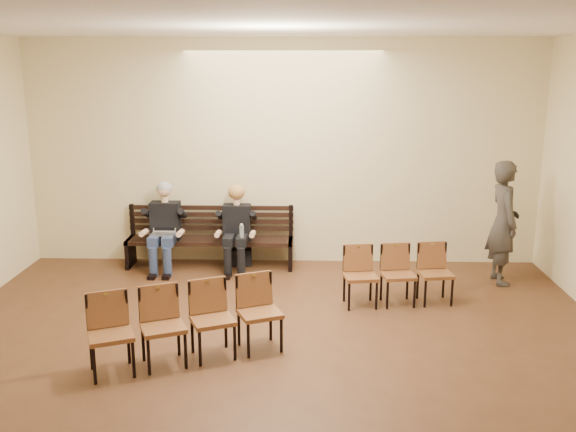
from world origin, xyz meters
name	(u,v)px	position (x,y,z in m)	size (l,w,h in m)	color
room_walls	(266,132)	(0.00, 0.79, 2.54)	(8.02, 10.01, 3.51)	beige
bench	(210,253)	(-1.14, 4.65, 0.23)	(2.60, 0.90, 0.45)	black
seated_man	(164,227)	(-1.82, 4.53, 0.67)	(0.56, 0.77, 1.34)	black
seated_woman	(236,231)	(-0.71, 4.53, 0.61)	(0.52, 0.72, 1.22)	black
laptop	(163,235)	(-1.81, 4.37, 0.58)	(0.35, 0.28, 0.25)	silver
water_bottle	(242,239)	(-0.60, 4.26, 0.56)	(0.07, 0.07, 0.22)	silver
bag	(241,257)	(-0.67, 4.75, 0.13)	(0.35, 0.24, 0.26)	black
passerby	(504,213)	(3.19, 4.05, 1.03)	(0.75, 0.49, 2.06)	#38342E
chair_row_front	(398,275)	(1.58, 3.13, 0.40)	(1.43, 0.43, 0.80)	brown
chair_row_back	(188,324)	(-0.88, 1.40, 0.42)	(2.05, 0.46, 0.84)	brown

